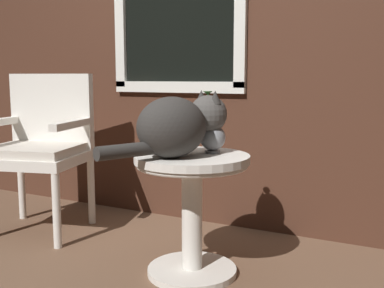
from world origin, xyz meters
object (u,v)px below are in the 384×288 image
at_px(cat, 178,125).
at_px(wicker_chair, 41,142).
at_px(wicker_side_table, 192,194).
at_px(pewter_vase_with_ivy, 212,134).

bearing_deg(cat, wicker_chair, 166.84).
height_order(wicker_chair, cat, wicker_chair).
xyz_separation_m(wicker_side_table, cat, (-0.03, -0.07, 0.32)).
height_order(wicker_chair, pewter_vase_with_ivy, wicker_chair).
bearing_deg(pewter_vase_with_ivy, cat, -118.27).
distance_m(wicker_side_table, pewter_vase_with_ivy, 0.29).
height_order(wicker_side_table, wicker_chair, wicker_chair).
xyz_separation_m(wicker_chair, pewter_vase_with_ivy, (1.17, -0.09, 0.12)).
relative_size(cat, pewter_vase_with_ivy, 2.21).
bearing_deg(wicker_side_table, cat, -113.10).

